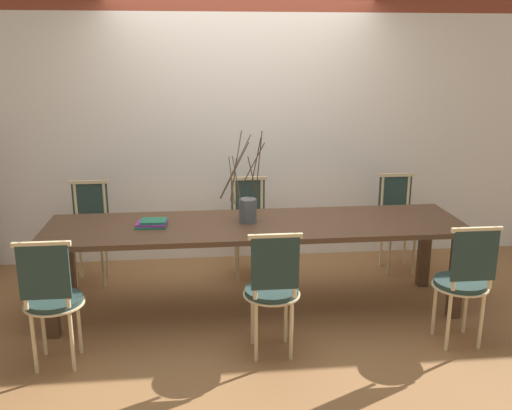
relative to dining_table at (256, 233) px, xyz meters
The scene contains 11 objects.
ground_plane 0.65m from the dining_table, ahead, with size 16.00×16.00×0.00m, color olive.
wall_rear 1.59m from the dining_table, 90.00° to the left, with size 12.00×0.06×3.20m.
dining_table is the anchor object (origin of this frame).
chair_near_leftend 1.60m from the dining_table, 152.07° to the right, with size 0.39×0.39×0.92m.
chair_near_left 0.76m from the dining_table, 87.49° to the right, with size 0.39×0.39×0.92m.
chair_near_center 1.58m from the dining_table, 28.46° to the right, with size 0.39×0.39×0.92m.
chair_far_leftend 1.62m from the dining_table, 152.28° to the left, with size 0.39×0.39×0.92m.
chair_far_left 0.76m from the dining_table, 88.77° to the left, with size 0.39×0.39×0.92m.
chair_far_center 1.62m from the dining_table, 27.55° to the left, with size 0.39×0.39×0.92m.
vase_centerpiece 0.21m from the dining_table, 140.58° to the left, with size 0.37×0.36×0.74m.
book_stack 0.81m from the dining_table, behind, with size 0.25×0.19×0.05m.
Camera 1 is at (-0.45, -4.27, 2.04)m, focal length 40.00 mm.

